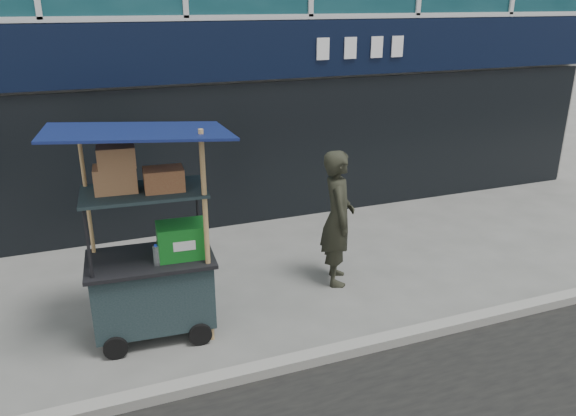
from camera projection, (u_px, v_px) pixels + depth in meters
name	position (u px, v px, depth m)	size (l,w,h in m)	color
ground	(278.00, 359.00, 6.09)	(80.00, 80.00, 0.00)	#5E5E5A
curb	(284.00, 365.00, 5.89)	(80.00, 0.18, 0.12)	gray
vendor_cart	(152.00, 265.00, 6.27)	(1.94, 1.44, 2.50)	black
vendor_man	(338.00, 218.00, 7.47)	(0.68, 0.44, 1.85)	black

